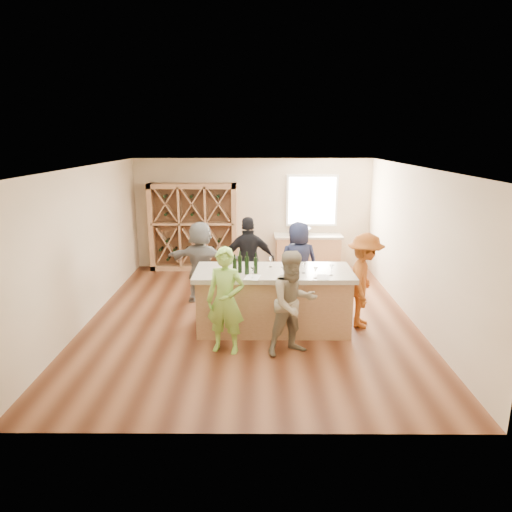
{
  "coord_description": "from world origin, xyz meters",
  "views": [
    {
      "loc": [
        0.14,
        -8.06,
        3.31
      ],
      "look_at": [
        0.1,
        0.2,
        1.15
      ],
      "focal_mm": 32.0,
      "sensor_mm": 36.0,
      "label": 1
    }
  ],
  "objects_px": {
    "person_server": "(364,280)",
    "person_far_right": "(298,263)",
    "tasting_counter_base": "(273,302)",
    "person_near_right": "(293,303)",
    "person_near_left": "(226,301)",
    "wine_bottle_c": "(240,264)",
    "wine_bottle_d": "(247,265)",
    "wine_bottle_b": "(235,267)",
    "wine_rack": "(193,227)",
    "person_far_left": "(201,262)",
    "sink": "(300,231)",
    "person_far_mid": "(249,261)",
    "wine_bottle_e": "(256,266)"
  },
  "relations": [
    {
      "from": "wine_bottle_c",
      "to": "person_near_left",
      "type": "relative_size",
      "value": 0.17
    },
    {
      "from": "tasting_counter_base",
      "to": "wine_bottle_b",
      "type": "relative_size",
      "value": 9.18
    },
    {
      "from": "person_server",
      "to": "person_far_right",
      "type": "bearing_deg",
      "value": 57.34
    },
    {
      "from": "wine_rack",
      "to": "person_near_left",
      "type": "relative_size",
      "value": 1.3
    },
    {
      "from": "sink",
      "to": "wine_bottle_d",
      "type": "distance_m",
      "value": 4.14
    },
    {
      "from": "person_far_mid",
      "to": "person_far_right",
      "type": "xyz_separation_m",
      "value": [
        1.0,
        0.06,
        -0.05
      ]
    },
    {
      "from": "wine_bottle_b",
      "to": "wine_bottle_c",
      "type": "bearing_deg",
      "value": 64.46
    },
    {
      "from": "person_near_right",
      "to": "person_far_right",
      "type": "xyz_separation_m",
      "value": [
        0.27,
        2.32,
        0.01
      ]
    },
    {
      "from": "person_near_right",
      "to": "person_near_left",
      "type": "bearing_deg",
      "value": 152.41
    },
    {
      "from": "person_server",
      "to": "wine_bottle_e",
      "type": "bearing_deg",
      "value": 116.19
    },
    {
      "from": "person_near_left",
      "to": "person_near_right",
      "type": "height_order",
      "value": "person_near_left"
    },
    {
      "from": "wine_bottle_b",
      "to": "person_far_left",
      "type": "distance_m",
      "value": 1.9
    },
    {
      "from": "person_near_right",
      "to": "person_far_right",
      "type": "relative_size",
      "value": 0.99
    },
    {
      "from": "wine_bottle_b",
      "to": "person_server",
      "type": "relative_size",
      "value": 0.17
    },
    {
      "from": "person_near_left",
      "to": "person_far_right",
      "type": "bearing_deg",
      "value": 74.26
    },
    {
      "from": "sink",
      "to": "person_near_left",
      "type": "xyz_separation_m",
      "value": [
        -1.56,
        -4.59,
        -0.17
      ]
    },
    {
      "from": "tasting_counter_base",
      "to": "person_near_left",
      "type": "distance_m",
      "value": 1.22
    },
    {
      "from": "person_server",
      "to": "person_far_left",
      "type": "xyz_separation_m",
      "value": [
        -3.04,
        1.25,
        -0.01
      ]
    },
    {
      "from": "wine_rack",
      "to": "person_far_left",
      "type": "relative_size",
      "value": 1.3
    },
    {
      "from": "wine_rack",
      "to": "wine_bottle_d",
      "type": "distance_m",
      "value": 4.27
    },
    {
      "from": "wine_bottle_c",
      "to": "person_far_mid",
      "type": "xyz_separation_m",
      "value": [
        0.12,
        1.44,
        -0.33
      ]
    },
    {
      "from": "sink",
      "to": "wine_bottle_d",
      "type": "bearing_deg",
      "value": -107.56
    },
    {
      "from": "tasting_counter_base",
      "to": "person_near_right",
      "type": "distance_m",
      "value": 1.04
    },
    {
      "from": "wine_bottle_e",
      "to": "person_near_right",
      "type": "distance_m",
      "value": 1.04
    },
    {
      "from": "wine_bottle_d",
      "to": "person_near_left",
      "type": "xyz_separation_m",
      "value": [
        -0.32,
        -0.65,
        -0.39
      ]
    },
    {
      "from": "tasting_counter_base",
      "to": "person_near_left",
      "type": "relative_size",
      "value": 1.54
    },
    {
      "from": "wine_rack",
      "to": "wine_bottle_c",
      "type": "relative_size",
      "value": 7.58
    },
    {
      "from": "person_server",
      "to": "sink",
      "type": "bearing_deg",
      "value": 29.4
    },
    {
      "from": "person_server",
      "to": "person_far_right",
      "type": "height_order",
      "value": "person_server"
    },
    {
      "from": "person_near_right",
      "to": "person_far_mid",
      "type": "height_order",
      "value": "person_far_mid"
    },
    {
      "from": "wine_rack",
      "to": "wine_bottle_b",
      "type": "bearing_deg",
      "value": -72.92
    },
    {
      "from": "person_far_right",
      "to": "wine_rack",
      "type": "bearing_deg",
      "value": -55.5
    },
    {
      "from": "wine_bottle_e",
      "to": "person_server",
      "type": "height_order",
      "value": "person_server"
    },
    {
      "from": "wine_bottle_e",
      "to": "person_far_right",
      "type": "distance_m",
      "value": 1.81
    },
    {
      "from": "wine_bottle_e",
      "to": "person_far_right",
      "type": "xyz_separation_m",
      "value": [
        0.86,
        1.55,
        -0.38
      ]
    },
    {
      "from": "wine_bottle_d",
      "to": "person_server",
      "type": "relative_size",
      "value": 0.18
    },
    {
      "from": "wine_rack",
      "to": "wine_bottle_c",
      "type": "height_order",
      "value": "wine_rack"
    },
    {
      "from": "wine_bottle_b",
      "to": "person_far_mid",
      "type": "height_order",
      "value": "person_far_mid"
    },
    {
      "from": "wine_rack",
      "to": "wine_bottle_b",
      "type": "relative_size",
      "value": 7.77
    },
    {
      "from": "wine_bottle_d",
      "to": "person_near_left",
      "type": "bearing_deg",
      "value": -115.99
    },
    {
      "from": "sink",
      "to": "person_near_right",
      "type": "relative_size",
      "value": 0.33
    },
    {
      "from": "wine_rack",
      "to": "wine_bottle_d",
      "type": "bearing_deg",
      "value": -70.09
    },
    {
      "from": "person_near_left",
      "to": "person_far_mid",
      "type": "xyz_separation_m",
      "value": [
        0.32,
        2.19,
        0.05
      ]
    },
    {
      "from": "person_near_left",
      "to": "person_far_right",
      "type": "distance_m",
      "value": 2.61
    },
    {
      "from": "wine_bottle_b",
      "to": "person_near_right",
      "type": "bearing_deg",
      "value": -34.78
    },
    {
      "from": "wine_bottle_c",
      "to": "person_near_right",
      "type": "xyz_separation_m",
      "value": [
        0.85,
        -0.81,
        -0.4
      ]
    },
    {
      "from": "wine_bottle_c",
      "to": "person_far_left",
      "type": "distance_m",
      "value": 1.79
    },
    {
      "from": "wine_bottle_c",
      "to": "wine_bottle_d",
      "type": "distance_m",
      "value": 0.16
    },
    {
      "from": "wine_bottle_d",
      "to": "person_server",
      "type": "height_order",
      "value": "person_server"
    },
    {
      "from": "person_far_mid",
      "to": "wine_bottle_c",
      "type": "bearing_deg",
      "value": 79.24
    }
  ]
}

